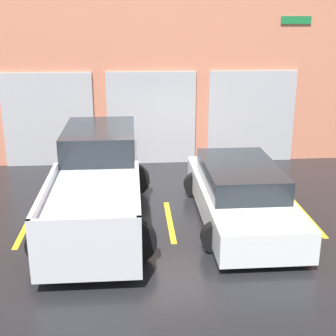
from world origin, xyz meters
name	(u,v)px	position (x,y,z in m)	size (l,w,h in m)	color
ground_plane	(165,197)	(0.00, 0.00, 0.00)	(28.00, 28.00, 0.00)	black
shophouse_building	(157,71)	(-0.01, 3.29, 2.81)	(14.82, 0.68, 5.72)	#D17A5B
pickup_truck	(98,183)	(-1.59, -1.17, 0.86)	(2.41, 5.52, 1.84)	silver
sedan_white	(240,194)	(1.59, -1.44, 0.60)	(2.21, 4.78, 1.28)	white
parking_stripe_far_left	(26,226)	(-3.17, -1.47, 0.00)	(0.12, 2.20, 0.01)	gold
parking_stripe_left	(170,221)	(0.00, -1.47, 0.00)	(0.12, 2.20, 0.01)	gold
parking_stripe_centre	(307,217)	(3.17, -1.47, 0.00)	(0.12, 2.20, 0.01)	gold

